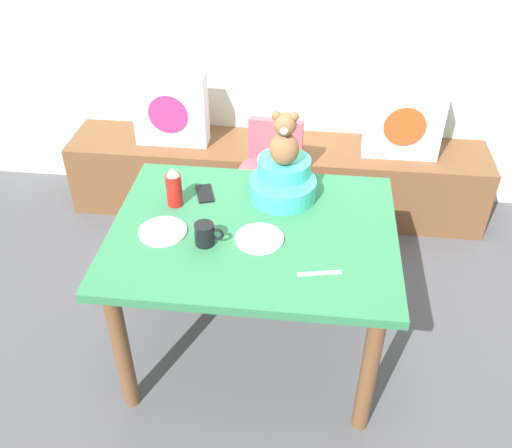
{
  "coord_description": "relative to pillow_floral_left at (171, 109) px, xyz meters",
  "views": [
    {
      "loc": [
        0.22,
        -1.86,
        2.18
      ],
      "look_at": [
        0.0,
        0.1,
        0.69
      ],
      "focal_mm": 39.61,
      "sensor_mm": 36.0,
      "label": 1
    }
  ],
  "objects": [
    {
      "name": "pillow_floral_left",
      "position": [
        0.0,
        0.0,
        0.0
      ],
      "size": [
        0.44,
        0.15,
        0.44
      ],
      "color": "silver",
      "rests_on": "window_bench"
    },
    {
      "name": "teddy_bear",
      "position": [
        0.75,
        -0.92,
        0.34
      ],
      "size": [
        0.13,
        0.12,
        0.25
      ],
      "color": "#8F5C3A",
      "rests_on": "infant_seat_teal"
    },
    {
      "name": "highchair",
      "position": [
        0.65,
        -0.42,
        -0.16
      ],
      "size": [
        0.34,
        0.47,
        0.79
      ],
      "color": "#D84C59",
      "rests_on": "ground_plane"
    },
    {
      "name": "dining_table",
      "position": [
        0.64,
        -1.19,
        -0.05
      ],
      "size": [
        1.2,
        0.93,
        0.74
      ],
      "color": "#2D7247",
      "rests_on": "ground_plane"
    },
    {
      "name": "ketchup_bottle",
      "position": [
        0.28,
        -1.05,
        0.15
      ],
      "size": [
        0.07,
        0.07,
        0.18
      ],
      "color": "red",
      "rests_on": "dining_table"
    },
    {
      "name": "infant_seat_teal",
      "position": [
        0.75,
        -0.92,
        0.13
      ],
      "size": [
        0.3,
        0.33,
        0.16
      ],
      "color": "#3BB7A7",
      "rests_on": "dining_table"
    },
    {
      "name": "ground_plane",
      "position": [
        0.64,
        -1.19,
        -0.68
      ],
      "size": [
        8.0,
        8.0,
        0.0
      ],
      "primitive_type": "plane",
      "color": "#4C4C51"
    },
    {
      "name": "dinner_plate_far",
      "position": [
        0.68,
        -1.26,
        0.07
      ],
      "size": [
        0.2,
        0.2,
        0.01
      ],
      "primitive_type": "cylinder",
      "color": "white",
      "rests_on": "dining_table"
    },
    {
      "name": "table_fork",
      "position": [
        0.93,
        -1.44,
        0.06
      ],
      "size": [
        0.17,
        0.05,
        0.01
      ],
      "primitive_type": "cube",
      "rotation": [
        0.0,
        0.0,
        1.78
      ],
      "color": "silver",
      "rests_on": "dining_table"
    },
    {
      "name": "coffee_mug",
      "position": [
        0.46,
        -1.31,
        0.11
      ],
      "size": [
        0.12,
        0.08,
        0.09
      ],
      "color": "black",
      "rests_on": "dining_table"
    },
    {
      "name": "cell_phone",
      "position": [
        0.39,
        -0.96,
        0.06
      ],
      "size": [
        0.11,
        0.16,
        0.01
      ],
      "primitive_type": "cube",
      "rotation": [
        0.0,
        0.0,
        0.32
      ],
      "color": "black",
      "rests_on": "dining_table"
    },
    {
      "name": "dinner_plate_near",
      "position": [
        0.27,
        -1.26,
        0.07
      ],
      "size": [
        0.2,
        0.2,
        0.01
      ],
      "primitive_type": "cylinder",
      "color": "white",
      "rests_on": "dining_table"
    },
    {
      "name": "pillow_floral_right",
      "position": [
        1.38,
        0.0,
        0.0
      ],
      "size": [
        0.44,
        0.15,
        0.44
      ],
      "color": "silver",
      "rests_on": "window_bench"
    },
    {
      "name": "window_bench",
      "position": [
        0.64,
        0.02,
        -0.45
      ],
      "size": [
        2.6,
        0.44,
        0.46
      ],
      "primitive_type": "cube",
      "color": "brown",
      "rests_on": "ground_plane"
    }
  ]
}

